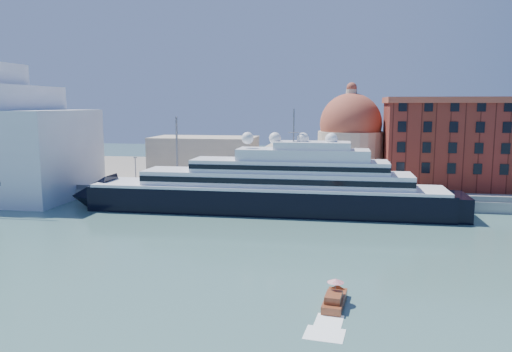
# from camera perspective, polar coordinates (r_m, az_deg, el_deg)

# --- Properties ---
(ground) EXTENTS (400.00, 400.00, 0.00)m
(ground) POSITION_cam_1_polar(r_m,az_deg,el_deg) (88.52, -3.28, -7.15)
(ground) COLOR #37605A
(ground) RESTS_ON ground
(quay) EXTENTS (180.00, 10.00, 2.50)m
(quay) POSITION_cam_1_polar(r_m,az_deg,el_deg) (120.80, 0.29, -2.38)
(quay) COLOR gray
(quay) RESTS_ON ground
(land) EXTENTS (260.00, 72.00, 2.00)m
(land) POSITION_cam_1_polar(r_m,az_deg,el_deg) (160.93, 2.64, 0.17)
(land) COLOR slate
(land) RESTS_ON ground
(quay_fence) EXTENTS (180.00, 0.10, 1.20)m
(quay_fence) POSITION_cam_1_polar(r_m,az_deg,el_deg) (116.11, -0.07, -1.88)
(quay_fence) COLOR slate
(quay_fence) RESTS_ON quay
(superyacht) EXTENTS (87.86, 12.18, 26.26)m
(superyacht) POSITION_cam_1_polar(r_m,az_deg,el_deg) (109.38, -0.13, -1.74)
(superyacht) COLOR black
(superyacht) RESTS_ON ground
(service_barge) EXTENTS (13.01, 5.71, 2.83)m
(service_barge) POSITION_cam_1_polar(r_m,az_deg,el_deg) (128.28, -24.57, -2.70)
(service_barge) COLOR white
(service_barge) RESTS_ON ground
(water_taxi) EXTENTS (3.03, 6.96, 3.20)m
(water_taxi) POSITION_cam_1_polar(r_m,az_deg,el_deg) (60.79, 8.96, -13.76)
(water_taxi) COLOR brown
(water_taxi) RESTS_ON ground
(warehouse) EXTENTS (43.00, 19.00, 23.25)m
(warehouse) POSITION_cam_1_polar(r_m,az_deg,el_deg) (139.49, 23.22, 3.57)
(warehouse) COLOR maroon
(warehouse) RESTS_ON land
(church) EXTENTS (66.00, 18.00, 25.50)m
(church) POSITION_cam_1_polar(r_m,az_deg,el_deg) (142.05, 4.39, 3.11)
(church) COLOR beige
(church) RESTS_ON land
(lamp_posts) EXTENTS (120.80, 2.40, 18.00)m
(lamp_posts) POSITION_cam_1_polar(r_m,az_deg,el_deg) (120.54, -5.80, 1.69)
(lamp_posts) COLOR slate
(lamp_posts) RESTS_ON quay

